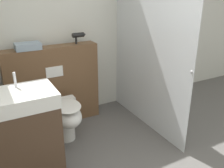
% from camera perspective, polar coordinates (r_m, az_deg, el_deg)
% --- Properties ---
extents(wall_back, '(8.00, 0.06, 2.50)m').
position_cam_1_polar(wall_back, '(3.60, -7.81, 12.54)').
color(wall_back, silver).
rests_on(wall_back, ground_plane).
extents(partition_panel, '(1.23, 0.23, 1.08)m').
position_cam_1_polar(partition_panel, '(3.45, -13.20, -0.48)').
color(partition_panel, brown).
rests_on(partition_panel, ground_plane).
extents(shower_glass, '(0.04, 1.59, 2.04)m').
position_cam_1_polar(shower_glass, '(3.22, 8.20, 7.32)').
color(shower_glass, silver).
rests_on(shower_glass, ground_plane).
extents(toilet, '(0.38, 0.55, 0.51)m').
position_cam_1_polar(toilet, '(3.09, -10.42, -7.37)').
color(toilet, white).
rests_on(toilet, ground_plane).
extents(sink_vanity, '(0.61, 0.45, 1.10)m').
position_cam_1_polar(sink_vanity, '(2.48, -19.16, -11.95)').
color(sink_vanity, '#473323').
rests_on(sink_vanity, ground_plane).
extents(hair_drier, '(0.19, 0.06, 0.15)m').
position_cam_1_polar(hair_drier, '(3.40, -7.63, 10.95)').
color(hair_drier, black).
rests_on(hair_drier, partition_panel).
extents(folded_towel, '(0.30, 0.20, 0.08)m').
position_cam_1_polar(folded_towel, '(3.21, -18.68, 8.18)').
color(folded_towel, '#8C9EAD').
rests_on(folded_towel, partition_panel).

